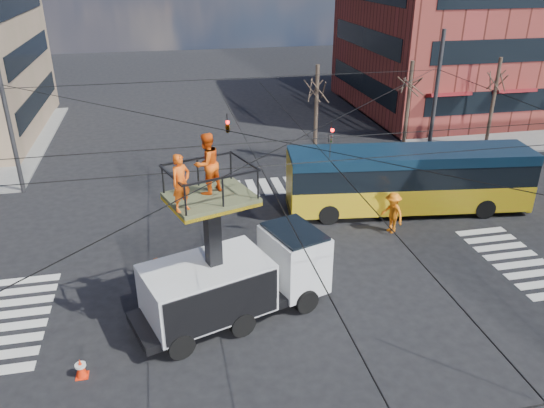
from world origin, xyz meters
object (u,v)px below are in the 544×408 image
(traffic_cone, at_px, (81,368))
(city_bus, at_px, (408,179))
(utility_truck, at_px, (235,262))
(worker_ground, at_px, (158,280))
(flagger, at_px, (392,213))

(traffic_cone, bearing_deg, city_bus, 31.22)
(utility_truck, distance_m, traffic_cone, 5.87)
(utility_truck, height_order, worker_ground, utility_truck)
(city_bus, relative_size, flagger, 6.18)
(utility_truck, bearing_deg, flagger, 12.31)
(utility_truck, relative_size, city_bus, 0.60)
(city_bus, height_order, traffic_cone, city_bus)
(city_bus, xyz_separation_m, flagger, (-1.67, -2.05, -0.74))
(worker_ground, bearing_deg, traffic_cone, 144.68)
(worker_ground, bearing_deg, city_bus, -67.61)
(utility_truck, bearing_deg, traffic_cone, -175.28)
(city_bus, distance_m, traffic_cone, 17.36)
(city_bus, relative_size, traffic_cone, 18.48)
(traffic_cone, relative_size, flagger, 0.33)
(flagger, bearing_deg, worker_ground, -91.71)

